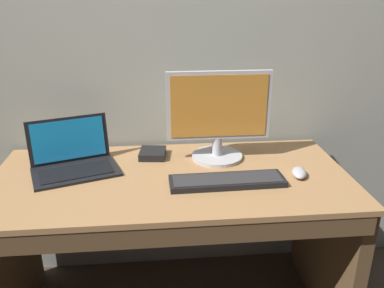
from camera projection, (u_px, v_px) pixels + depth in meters
name	position (u px, v px, depth m)	size (l,w,h in m)	color
back_wall	(164.00, 15.00, 1.82)	(4.12, 0.04, 2.69)	#9EA093
desk	(172.00, 228.00, 1.76)	(1.50, 0.71, 0.73)	#A87A4C
laptop_black	(73.00, 160.00, 1.72)	(0.41, 0.36, 0.21)	black
external_monitor	(218.00, 118.00, 1.77)	(0.46, 0.23, 0.41)	#B7B7BC
wired_keyboard	(227.00, 181.00, 1.60)	(0.47, 0.14, 0.03)	black
computer_mouse	(299.00, 173.00, 1.66)	(0.06, 0.10, 0.03)	#B7B7BC
external_drive_box	(153.00, 154.00, 1.86)	(0.12, 0.13, 0.03)	black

